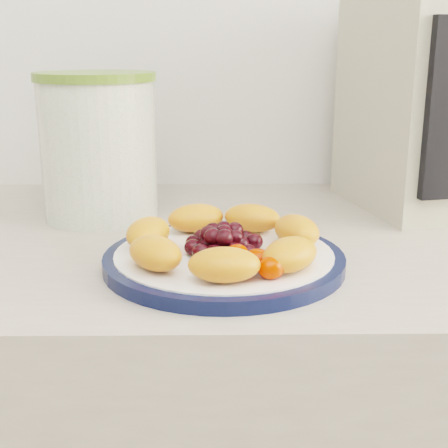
{
  "coord_description": "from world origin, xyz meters",
  "views": [
    {
      "loc": [
        -0.04,
        0.41,
        1.14
      ],
      "look_at": [
        -0.03,
        1.07,
        0.95
      ],
      "focal_mm": 50.0,
      "sensor_mm": 36.0,
      "label": 1
    }
  ],
  "objects": [
    {
      "name": "appliance_body",
      "position": [
        0.27,
        1.35,
        1.06
      ],
      "size": [
        0.23,
        0.28,
        0.31
      ],
      "primitive_type": "cube",
      "rotation": [
        0.0,
        0.0,
        0.21
      ],
      "color": "#ABA791",
      "rests_on": "counter"
    },
    {
      "name": "appliance_panel",
      "position": [
        0.25,
        1.21,
        1.06
      ],
      "size": [
        0.06,
        0.03,
        0.23
      ],
      "primitive_type": "cube",
      "rotation": [
        0.0,
        0.0,
        0.21
      ],
      "color": "black",
      "rests_on": "appliance_body"
    },
    {
      "name": "plate_rim",
      "position": [
        -0.03,
        1.07,
        0.91
      ],
      "size": [
        0.27,
        0.27,
        0.01
      ],
      "primitive_type": "cylinder",
      "color": "#0B1436",
      "rests_on": "counter"
    },
    {
      "name": "fruit_plate",
      "position": [
        -0.03,
        1.07,
        0.93
      ],
      "size": [
        0.23,
        0.23,
        0.03
      ],
      "color": "orange",
      "rests_on": "plate_face"
    },
    {
      "name": "canister",
      "position": [
        -0.2,
        1.28,
        1.0
      ],
      "size": [
        0.21,
        0.21,
        0.19
      ],
      "primitive_type": "cylinder",
      "rotation": [
        0.0,
        0.0,
        -0.41
      ],
      "color": "#405F15",
      "rests_on": "counter"
    },
    {
      "name": "plate_face",
      "position": [
        -0.03,
        1.07,
        0.91
      ],
      "size": [
        0.25,
        0.25,
        0.02
      ],
      "primitive_type": "cylinder",
      "color": "white",
      "rests_on": "counter"
    },
    {
      "name": "canister_lid",
      "position": [
        -0.2,
        1.28,
        1.1
      ],
      "size": [
        0.22,
        0.22,
        0.01
      ],
      "primitive_type": "cylinder",
      "rotation": [
        0.0,
        0.0,
        -0.41
      ],
      "color": "olive",
      "rests_on": "canister"
    }
  ]
}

